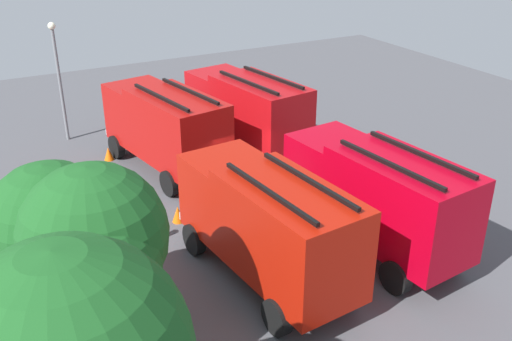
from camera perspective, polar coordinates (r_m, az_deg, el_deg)
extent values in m
plane|color=#4C4C51|center=(23.51, 0.00, -3.09)|extent=(46.92, 46.92, 0.00)
cube|color=#B80316|center=(21.51, 7.12, 0.14)|extent=(2.43, 2.70, 2.60)
cube|color=#8C9EAD|center=(22.11, 5.40, 1.83)|extent=(0.29, 2.12, 1.46)
cube|color=#B80316|center=(19.25, 13.92, -3.11)|extent=(5.02, 2.96, 2.90)
cube|color=black|center=(18.10, 12.95, 0.67)|extent=(4.31, 0.54, 0.12)
cube|color=black|center=(19.07, 15.82, 1.62)|extent=(4.31, 0.54, 0.12)
cube|color=silver|center=(22.83, 5.01, -1.42)|extent=(0.43, 2.38, 0.28)
cylinder|color=black|center=(21.66, 4.14, -4.14)|extent=(1.13, 0.46, 1.10)
cylinder|color=black|center=(23.06, 8.86, -2.47)|extent=(1.13, 0.46, 1.10)
cylinder|color=black|center=(18.68, 13.54, -10.15)|extent=(1.13, 0.46, 1.10)
cylinder|color=black|center=(20.28, 18.24, -7.71)|extent=(1.13, 0.46, 1.10)
cube|color=#B30D11|center=(29.37, -3.74, 7.21)|extent=(2.54, 2.79, 2.60)
cube|color=#8C9EAD|center=(30.12, -4.86, 8.26)|extent=(0.38, 2.11, 1.46)
cube|color=#B30D11|center=(26.60, 0.41, 5.67)|extent=(5.11, 3.16, 2.90)
cube|color=black|center=(25.72, -0.81, 8.66)|extent=(4.29, 0.74, 0.12)
cube|color=black|center=(26.52, 1.62, 9.16)|extent=(4.29, 0.74, 0.12)
cube|color=silver|center=(30.70, -4.92, 5.71)|extent=(0.54, 2.38, 0.28)
cylinder|color=black|center=(29.45, -5.83, 3.98)|extent=(1.14, 0.50, 1.10)
cylinder|color=black|center=(30.66, -1.98, 4.97)|extent=(1.14, 0.50, 1.10)
cylinder|color=black|center=(25.67, -0.12, 0.83)|extent=(1.14, 0.50, 1.10)
cylinder|color=black|center=(27.05, 3.97, 2.08)|extent=(1.14, 0.50, 1.10)
cube|color=#AE1507|center=(19.70, -2.94, -2.15)|extent=(2.41, 2.68, 2.60)
cube|color=#8C9EAD|center=(20.39, -4.47, -0.23)|extent=(0.27, 2.12, 1.46)
cube|color=#AE1507|center=(17.08, 3.11, -6.20)|extent=(5.00, 2.91, 2.90)
cube|color=black|center=(15.96, 1.25, -2.10)|extent=(4.31, 0.50, 0.12)
cube|color=black|center=(16.70, 5.13, -0.90)|extent=(4.31, 0.50, 0.12)
cube|color=silver|center=(21.17, -4.54, -3.66)|extent=(0.41, 2.38, 0.28)
cylinder|color=black|center=(20.13, -6.09, -6.71)|extent=(1.13, 0.45, 1.10)
cylinder|color=black|center=(21.15, -0.33, -4.85)|extent=(1.13, 0.45, 1.10)
cylinder|color=black|center=(16.70, 2.06, -14.18)|extent=(1.13, 0.45, 1.10)
cylinder|color=black|center=(17.92, 8.46, -11.35)|extent=(1.13, 0.45, 1.10)
cube|color=#AB100D|center=(27.83, -11.45, 5.73)|extent=(2.59, 2.83, 2.60)
cube|color=#8C9EAD|center=(28.63, -12.49, 6.84)|extent=(0.44, 2.11, 1.46)
cube|color=#AB100D|center=(24.87, -7.73, 4.01)|extent=(5.15, 3.27, 2.90)
cube|color=black|center=(24.03, -9.36, 7.12)|extent=(4.28, 0.85, 0.12)
cube|color=black|center=(24.69, -6.57, 7.78)|extent=(4.28, 0.85, 0.12)
cube|color=silver|center=(29.24, -12.36, 4.19)|extent=(0.60, 2.37, 0.28)
cylinder|color=black|center=(28.07, -13.54, 2.30)|extent=(1.14, 0.53, 1.10)
cylinder|color=black|center=(29.04, -9.29, 3.47)|extent=(1.14, 0.53, 1.10)
cylinder|color=black|center=(24.05, -8.47, -1.23)|extent=(1.14, 0.53, 1.10)
cylinder|color=black|center=(25.18, -3.77, 0.26)|extent=(1.14, 0.53, 1.10)
cylinder|color=black|center=(20.71, -12.31, -6.75)|extent=(0.16, 0.16, 0.77)
cylinder|color=black|center=(20.77, -11.78, -6.59)|extent=(0.16, 0.16, 0.77)
cube|color=#B7140F|center=(20.37, -12.22, -4.96)|extent=(0.28, 0.44, 0.67)
sphere|color=#9E704C|center=(20.16, -12.34, -3.87)|extent=(0.22, 0.22, 0.22)
cylinder|color=#B7140F|center=(20.12, -12.36, -3.65)|extent=(0.27, 0.27, 0.07)
cylinder|color=black|center=(18.44, 9.87, -10.90)|extent=(0.16, 0.16, 0.77)
cylinder|color=black|center=(18.56, 10.38, -10.69)|extent=(0.16, 0.16, 0.77)
cube|color=gold|center=(18.09, 10.30, -8.94)|extent=(0.26, 0.43, 0.67)
sphere|color=#9E704C|center=(17.85, 10.41, -7.76)|extent=(0.22, 0.22, 0.22)
cylinder|color=gold|center=(17.80, 10.43, -7.53)|extent=(0.27, 0.27, 0.07)
sphere|color=#19511E|center=(14.18, -15.62, -9.03)|extent=(3.22, 3.22, 3.22)
cylinder|color=brown|center=(16.04, -14.50, -14.37)|extent=(0.45, 0.45, 2.26)
sphere|color=#19511E|center=(14.52, -15.63, -6.18)|extent=(3.62, 3.62, 3.62)
cylinder|color=brown|center=(17.10, -18.17, -12.40)|extent=(0.42, 0.42, 2.12)
sphere|color=#19511E|center=(15.75, -19.38, -5.11)|extent=(3.40, 3.40, 3.40)
cone|color=#F2600C|center=(22.85, -12.30, -3.73)|extent=(0.44, 0.44, 0.62)
cone|color=#F2600C|center=(22.17, -7.68, -4.26)|extent=(0.45, 0.45, 0.65)
cone|color=#F2600C|center=(27.98, -14.29, 1.62)|extent=(0.45, 0.45, 0.64)
cylinder|color=slate|center=(30.26, -18.65, 7.81)|extent=(0.16, 0.16, 5.54)
sphere|color=#F2EFCC|center=(29.58, -19.45, 13.25)|extent=(0.36, 0.36, 0.36)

